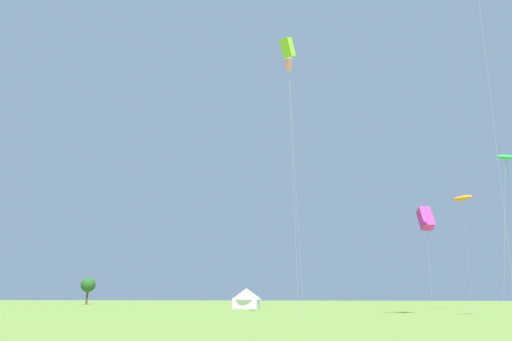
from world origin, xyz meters
TOP-DOWN VIEW (x-y plane):
  - kite_magenta_box at (16.28, 42.67)m, footprint 1.51×2.19m
  - kite_lime_box at (1.74, 46.45)m, footprint 2.24×2.51m
  - kite_orange_parafoil at (24.90, 59.62)m, footprint 2.92×2.89m
  - kite_pink_parafoil at (2.56, 38.83)m, footprint 1.72×3.13m
  - kite_green_parafoil at (22.76, 36.75)m, footprint 3.51×1.54m
  - festival_tent_left at (-6.28, 59.35)m, footprint 4.33×4.33m
  - tree_distant_right at (-47.63, 86.80)m, footprint 3.16×3.16m

SIDE VIEW (x-z plane):
  - festival_tent_left at x=-6.28m, z-range 0.15..2.97m
  - tree_distant_right at x=-47.63m, z-range 1.26..7.05m
  - kite_magenta_box at x=16.28m, z-range 4.15..15.03m
  - kite_green_parafoil at x=22.76m, z-range 6.86..21.35m
  - kite_orange_parafoil at x=24.90m, z-range 7.29..22.97m
  - kite_pink_parafoil at x=2.56m, z-range 13.17..40.69m
  - kite_lime_box at x=1.74m, z-range 16.18..51.45m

